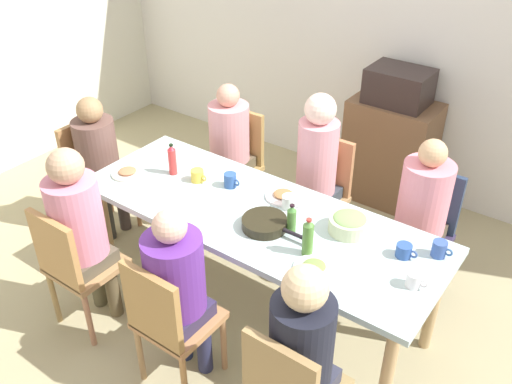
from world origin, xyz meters
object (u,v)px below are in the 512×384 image
at_px(person_0, 177,283).
at_px(bottle_0, 172,160).
at_px(plate_0, 314,268).
at_px(serving_pan, 265,223).
at_px(person_2, 422,208).
at_px(bowl_0, 349,223).
at_px(cup_5, 230,180).
at_px(dining_table, 256,223).
at_px(plate_2, 283,196).
at_px(cup_3, 198,176).
at_px(chair_5, 74,264).
at_px(person_6, 316,164).
at_px(chair_0, 168,319).
at_px(cup_2, 440,249).
at_px(bottle_2, 292,219).
at_px(person_4, 302,348).
at_px(chair_3, 94,171).
at_px(person_3, 98,154).
at_px(plate_1, 128,173).
at_px(cup_0, 404,251).
at_px(microwave, 399,86).
at_px(cup_4, 414,280).
at_px(chair_6, 320,189).
at_px(chair_1, 236,159).
at_px(cup_1, 289,202).
at_px(side_cabinet, 389,152).
at_px(person_5, 79,224).
at_px(bottle_1, 308,238).

bearing_deg(person_0, bottle_0, 133.89).
xyz_separation_m(plate_0, serving_pan, (-0.43, 0.15, 0.02)).
bearing_deg(person_0, person_2, 61.25).
xyz_separation_m(bowl_0, cup_5, (-0.86, -0.02, -0.01)).
relative_size(dining_table, plate_2, 10.31).
distance_m(serving_pan, cup_3, 0.69).
bearing_deg(serving_pan, cup_5, 151.97).
bearing_deg(serving_pan, person_2, 51.25).
bearing_deg(chair_5, person_6, 62.70).
bearing_deg(cup_3, serving_pan, -13.81).
bearing_deg(chair_0, cup_5, 108.22).
xyz_separation_m(cup_2, bottle_2, (-0.78, -0.29, 0.04)).
bearing_deg(plate_2, bowl_0, -8.07).
bearing_deg(serving_pan, cup_2, 20.74).
bearing_deg(plate_2, bottle_0, -165.91).
bearing_deg(person_4, plate_2, 127.96).
relative_size(dining_table, cup_2, 20.11).
distance_m(chair_3, person_3, 0.20).
bearing_deg(cup_2, plate_1, -168.82).
height_order(cup_0, microwave, microwave).
bearing_deg(cup_4, person_4, -111.45).
xyz_separation_m(person_2, cup_2, (0.27, -0.46, 0.09)).
height_order(dining_table, bottle_2, bottle_2).
xyz_separation_m(chair_6, microwave, (0.13, 0.94, 0.53)).
bearing_deg(plate_2, person_4, -52.04).
height_order(dining_table, chair_1, chair_1).
bearing_deg(person_4, cup_1, 126.47).
bearing_deg(chair_0, plate_1, 145.99).
bearing_deg(side_cabinet, person_3, -132.36).
relative_size(cup_0, cup_5, 1.04).
bearing_deg(side_cabinet, plate_1, -120.21).
bearing_deg(person_4, person_2, 90.00).
distance_m(person_4, serving_pan, 0.90).
relative_size(serving_pan, microwave, 0.94).
relative_size(person_0, plate_2, 5.15).
distance_m(person_5, plate_1, 0.60).
distance_m(cup_1, cup_4, 0.93).
xyz_separation_m(cup_1, cup_4, (0.90, -0.22, -0.00)).
height_order(person_0, plate_2, person_0).
relative_size(person_3, cup_4, 10.01).
relative_size(plate_0, cup_5, 1.88).
xyz_separation_m(dining_table, chair_0, (0.00, -0.80, -0.17)).
relative_size(dining_table, chair_3, 2.61).
height_order(chair_1, person_2, person_2).
xyz_separation_m(chair_1, bottle_1, (1.25, -0.96, 0.36)).
xyz_separation_m(chair_5, bowl_0, (1.33, 0.97, 0.30)).
bearing_deg(cup_2, cup_3, -173.37).
distance_m(dining_table, chair_0, 0.82).
height_order(person_5, bowl_0, person_5).
distance_m(cup_3, cup_4, 1.58).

